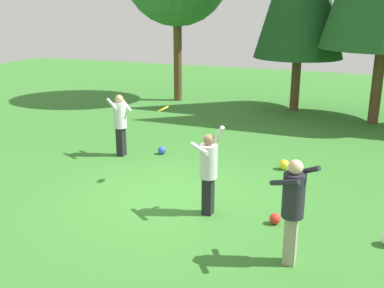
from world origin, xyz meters
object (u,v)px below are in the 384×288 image
(person_thrower, at_px, (208,167))
(person_catcher, at_px, (120,120))
(person_bystander, at_px, (293,203))
(ball_red, at_px, (275,219))
(frisbee, at_px, (163,109))
(ball_blue, at_px, (162,150))
(ball_yellow, at_px, (284,165))

(person_thrower, distance_m, person_catcher, 4.15)
(person_bystander, relative_size, ball_red, 8.25)
(person_thrower, distance_m, frisbee, 2.01)
(person_catcher, bearing_deg, person_bystander, -0.44)
(person_thrower, bearing_deg, person_catcher, 1.72)
(ball_blue, distance_m, ball_red, 4.69)
(person_bystander, xyz_separation_m, frisbee, (-3.25, 2.32, 0.69))
(frisbee, distance_m, ball_blue, 2.58)
(person_catcher, distance_m, ball_blue, 1.38)
(person_catcher, relative_size, ball_red, 7.93)
(frisbee, height_order, ball_red, frisbee)
(person_thrower, xyz_separation_m, ball_blue, (-2.39, 2.95, -0.84))
(person_bystander, bearing_deg, ball_yellow, -42.60)
(person_catcher, relative_size, person_bystander, 0.96)
(frisbee, bearing_deg, ball_blue, 116.96)
(person_thrower, distance_m, person_bystander, 2.13)
(person_catcher, bearing_deg, ball_red, 7.46)
(person_catcher, xyz_separation_m, ball_red, (4.64, -2.40, -0.87))
(person_thrower, height_order, person_catcher, person_thrower)
(frisbee, distance_m, ball_red, 3.38)
(frisbee, xyz_separation_m, ball_blue, (-0.92, 1.80, -1.60))
(ball_blue, relative_size, ball_red, 1.04)
(person_catcher, relative_size, frisbee, 5.49)
(person_thrower, relative_size, ball_blue, 8.16)
(person_catcher, distance_m, ball_red, 5.30)
(ball_yellow, bearing_deg, person_bystander, -78.14)
(ball_yellow, bearing_deg, frisbee, -142.20)
(ball_blue, bearing_deg, person_catcher, -152.41)
(person_thrower, bearing_deg, person_bystander, -175.45)
(person_thrower, height_order, ball_blue, person_thrower)
(person_thrower, distance_m, ball_red, 1.55)
(frisbee, xyz_separation_m, ball_red, (2.76, -1.10, -1.60))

